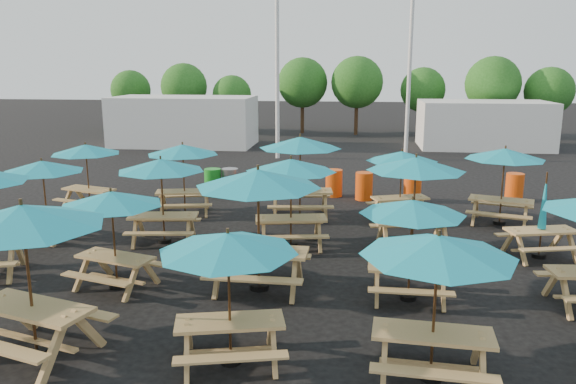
# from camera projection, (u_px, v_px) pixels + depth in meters

# --- Properties ---
(ground) EXTENTS (120.00, 120.00, 0.00)m
(ground) POSITION_uv_depth(u_px,v_px,m) (281.00, 246.00, 14.40)
(ground) COLOR black
(ground) RESTS_ON ground
(picnic_unit_2) EXTENTS (2.59, 2.59, 2.13)m
(picnic_unit_2) POSITION_uv_depth(u_px,v_px,m) (42.00, 170.00, 14.68)
(picnic_unit_2) COLOR tan
(picnic_unit_2) RESTS_ON ground
(picnic_unit_3) EXTENTS (2.66, 2.66, 2.15)m
(picnic_unit_3) POSITION_uv_depth(u_px,v_px,m) (86.00, 152.00, 17.61)
(picnic_unit_3) COLOR tan
(picnic_unit_3) RESTS_ON ground
(picnic_unit_4) EXTENTS (3.11, 3.11, 2.51)m
(picnic_unit_4) POSITION_uv_depth(u_px,v_px,m) (23.00, 223.00, 8.54)
(picnic_unit_4) COLOR tan
(picnic_unit_4) RESTS_ON ground
(picnic_unit_5) EXTENTS (2.59, 2.59, 2.08)m
(picnic_unit_5) POSITION_uv_depth(u_px,v_px,m) (111.00, 203.00, 11.34)
(picnic_unit_5) COLOR tan
(picnic_unit_5) RESTS_ON ground
(picnic_unit_6) EXTENTS (2.51, 2.51, 2.24)m
(picnic_unit_6) POSITION_uv_depth(u_px,v_px,m) (161.00, 169.00, 14.31)
(picnic_unit_6) COLOR tan
(picnic_unit_6) RESTS_ON ground
(picnic_unit_7) EXTENTS (2.62, 2.62, 2.21)m
(picnic_unit_7) POSITION_uv_depth(u_px,v_px,m) (183.00, 153.00, 17.15)
(picnic_unit_7) COLOR tan
(picnic_unit_7) RESTS_ON ground
(picnic_unit_8) EXTENTS (2.56, 2.56, 2.13)m
(picnic_unit_8) POSITION_uv_depth(u_px,v_px,m) (228.00, 249.00, 8.37)
(picnic_unit_8) COLOR tan
(picnic_unit_8) RESTS_ON ground
(picnic_unit_9) EXTENTS (2.61, 2.61, 2.55)m
(picnic_unit_9) POSITION_uv_depth(u_px,v_px,m) (258.00, 184.00, 11.18)
(picnic_unit_9) COLOR tan
(picnic_unit_9) RESTS_ON ground
(picnic_unit_10) EXTENTS (2.65, 2.65, 2.29)m
(picnic_unit_10) POSITION_uv_depth(u_px,v_px,m) (291.00, 169.00, 13.99)
(picnic_unit_10) COLOR tan
(picnic_unit_10) RESTS_ON ground
(picnic_unit_11) EXTENTS (2.77, 2.77, 2.49)m
(picnic_unit_11) POSITION_uv_depth(u_px,v_px,m) (300.00, 146.00, 16.78)
(picnic_unit_11) COLOR tan
(picnic_unit_11) RESTS_ON ground
(picnic_unit_12) EXTENTS (2.40, 2.40, 2.23)m
(picnic_unit_12) POSITION_uv_depth(u_px,v_px,m) (438.00, 253.00, 7.91)
(picnic_unit_12) COLOR tan
(picnic_unit_12) RESTS_ON ground
(picnic_unit_13) EXTENTS (2.09, 2.09, 2.05)m
(picnic_unit_13) POSITION_uv_depth(u_px,v_px,m) (412.00, 212.00, 10.76)
(picnic_unit_13) COLOR tan
(picnic_unit_13) RESTS_ON ground
(picnic_unit_14) EXTENTS (2.74, 2.74, 2.40)m
(picnic_unit_14) POSITION_uv_depth(u_px,v_px,m) (416.00, 169.00, 13.58)
(picnic_unit_14) COLOR tan
(picnic_unit_14) RESTS_ON ground
(picnic_unit_15) EXTENTS (2.66, 2.66, 2.10)m
(picnic_unit_15) POSITION_uv_depth(u_px,v_px,m) (402.00, 159.00, 16.49)
(picnic_unit_15) COLOR tan
(picnic_unit_15) RESTS_ON ground
(picnic_unit_18) EXTENTS (1.94, 1.78, 2.10)m
(picnic_unit_18) POSITION_uv_depth(u_px,v_px,m) (542.00, 223.00, 13.40)
(picnic_unit_18) COLOR tan
(picnic_unit_18) RESTS_ON ground
(picnic_unit_19) EXTENTS (2.83, 2.83, 2.26)m
(picnic_unit_19) POSITION_uv_depth(u_px,v_px,m) (505.00, 157.00, 16.00)
(picnic_unit_19) COLOR tan
(picnic_unit_19) RESTS_ON ground
(waste_bin_0) EXTENTS (0.59, 0.59, 0.95)m
(waste_bin_0) POSITION_uv_depth(u_px,v_px,m) (213.00, 182.00, 20.03)
(waste_bin_0) COLOR #1A9424
(waste_bin_0) RESTS_ON ground
(waste_bin_1) EXTENTS (0.59, 0.59, 0.95)m
(waste_bin_1) POSITION_uv_depth(u_px,v_px,m) (230.00, 182.00, 20.08)
(waste_bin_1) COLOR gray
(waste_bin_1) RESTS_ON ground
(waste_bin_2) EXTENTS (0.59, 0.59, 0.95)m
(waste_bin_2) POSITION_uv_depth(u_px,v_px,m) (334.00, 183.00, 19.86)
(waste_bin_2) COLOR #ED4C0D
(waste_bin_2) RESTS_ON ground
(waste_bin_3) EXTENTS (0.59, 0.59, 0.95)m
(waste_bin_3) POSITION_uv_depth(u_px,v_px,m) (364.00, 186.00, 19.35)
(waste_bin_3) COLOR #ED4C0D
(waste_bin_3) RESTS_ON ground
(waste_bin_4) EXTENTS (0.59, 0.59, 0.95)m
(waste_bin_4) POSITION_uv_depth(u_px,v_px,m) (412.00, 188.00, 19.11)
(waste_bin_4) COLOR #ED4C0D
(waste_bin_4) RESTS_ON ground
(waste_bin_5) EXTENTS (0.59, 0.59, 0.95)m
(waste_bin_5) POSITION_uv_depth(u_px,v_px,m) (514.00, 187.00, 19.18)
(waste_bin_5) COLOR #ED4C0D
(waste_bin_5) RESTS_ON ground
(mast_0) EXTENTS (0.20, 0.20, 12.00)m
(mast_0) POSITION_uv_depth(u_px,v_px,m) (277.00, 34.00, 26.87)
(mast_0) COLOR silver
(mast_0) RESTS_ON ground
(mast_1) EXTENTS (0.20, 0.20, 12.00)m
(mast_1) POSITION_uv_depth(u_px,v_px,m) (411.00, 36.00, 28.07)
(mast_1) COLOR silver
(mast_1) RESTS_ON ground
(event_tent_0) EXTENTS (8.00, 4.00, 2.80)m
(event_tent_0) POSITION_uv_depth(u_px,v_px,m) (184.00, 121.00, 32.45)
(event_tent_0) COLOR silver
(event_tent_0) RESTS_ON ground
(event_tent_1) EXTENTS (7.00, 4.00, 2.60)m
(event_tent_1) POSITION_uv_depth(u_px,v_px,m) (483.00, 125.00, 31.49)
(event_tent_1) COLOR silver
(event_tent_1) RESTS_ON ground
(tree_0) EXTENTS (2.80, 2.80, 4.24)m
(tree_0) POSITION_uv_depth(u_px,v_px,m) (131.00, 90.00, 39.85)
(tree_0) COLOR #382314
(tree_0) RESTS_ON ground
(tree_1) EXTENTS (3.11, 3.11, 4.72)m
(tree_1) POSITION_uv_depth(u_px,v_px,m) (184.00, 87.00, 37.98)
(tree_1) COLOR #382314
(tree_1) RESTS_ON ground
(tree_2) EXTENTS (2.59, 2.59, 3.93)m
(tree_2) POSITION_uv_depth(u_px,v_px,m) (232.00, 95.00, 37.47)
(tree_2) COLOR #382314
(tree_2) RESTS_ON ground
(tree_3) EXTENTS (3.36, 3.36, 5.09)m
(tree_3) POSITION_uv_depth(u_px,v_px,m) (303.00, 83.00, 37.80)
(tree_3) COLOR #382314
(tree_3) RESTS_ON ground
(tree_4) EXTENTS (3.41, 3.41, 5.17)m
(tree_4) POSITION_uv_depth(u_px,v_px,m) (357.00, 82.00, 36.92)
(tree_4) COLOR #382314
(tree_4) RESTS_ON ground
(tree_5) EXTENTS (2.94, 2.94, 4.45)m
(tree_5) POSITION_uv_depth(u_px,v_px,m) (423.00, 90.00, 36.94)
(tree_5) COLOR #382314
(tree_5) RESTS_ON ground
(tree_6) EXTENTS (3.38, 3.38, 5.13)m
(tree_6) POSITION_uv_depth(u_px,v_px,m) (493.00, 84.00, 34.66)
(tree_6) COLOR #382314
(tree_6) RESTS_ON ground
(tree_7) EXTENTS (2.95, 2.95, 4.48)m
(tree_7) POSITION_uv_depth(u_px,v_px,m) (549.00, 91.00, 34.39)
(tree_7) COLOR #382314
(tree_7) RESTS_ON ground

